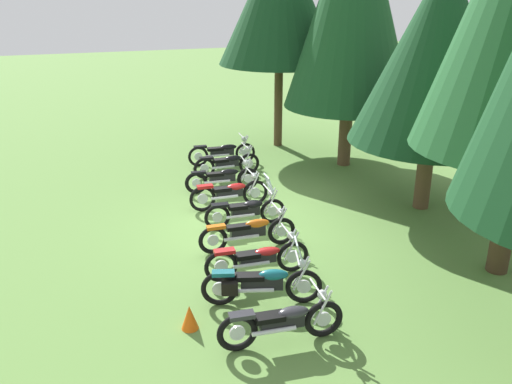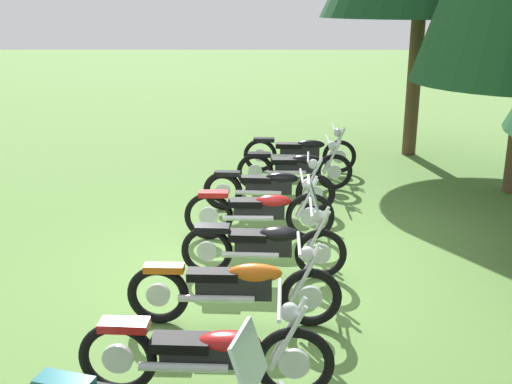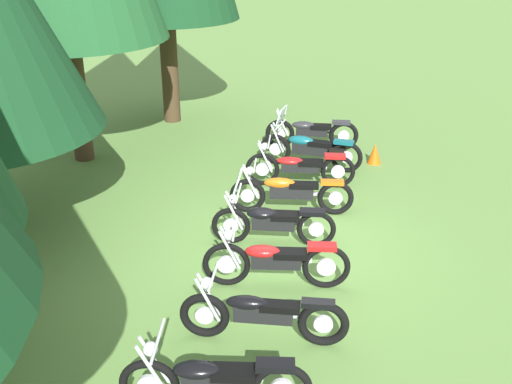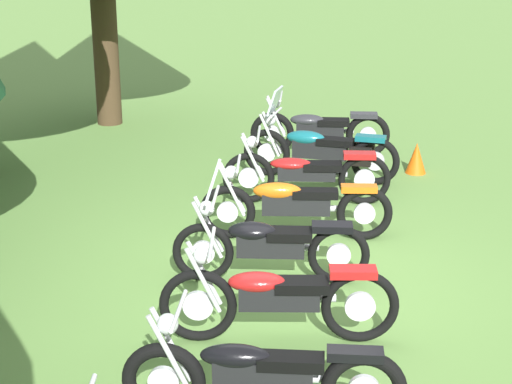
# 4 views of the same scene
# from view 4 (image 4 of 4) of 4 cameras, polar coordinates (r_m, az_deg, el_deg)

# --- Properties ---
(ground_plane) EXTENTS (80.00, 80.00, 0.00)m
(ground_plane) POSITION_cam_4_polar(r_m,az_deg,el_deg) (9.20, 2.12, -6.31)
(ground_plane) COLOR #608C42
(motorcycle_2) EXTENTS (0.68, 2.28, 0.99)m
(motorcycle_2) POSITION_cam_4_polar(r_m,az_deg,el_deg) (6.72, 0.31, -12.48)
(motorcycle_2) COLOR black
(motorcycle_2) RESTS_ON ground_plane
(motorcycle_3) EXTENTS (0.76, 2.27, 1.02)m
(motorcycle_3) POSITION_cam_4_polar(r_m,az_deg,el_deg) (7.86, 1.47, -7.19)
(motorcycle_3) COLOR black
(motorcycle_3) RESTS_ON ground_plane
(motorcycle_4) EXTENTS (0.77, 2.17, 1.35)m
(motorcycle_4) POSITION_cam_4_polar(r_m,az_deg,el_deg) (9.06, 0.81, -3.48)
(motorcycle_4) COLOR black
(motorcycle_4) RESTS_ON ground_plane
(motorcycle_5) EXTENTS (0.68, 2.39, 1.00)m
(motorcycle_5) POSITION_cam_4_polar(r_m,az_deg,el_deg) (10.24, 2.62, -0.88)
(motorcycle_5) COLOR black
(motorcycle_5) RESTS_ON ground_plane
(motorcycle_6) EXTENTS (0.78, 2.33, 1.02)m
(motorcycle_6) POSITION_cam_4_polar(r_m,az_deg,el_deg) (11.49, 3.42, 1.34)
(motorcycle_6) COLOR black
(motorcycle_6) RESTS_ON ground_plane
(motorcycle_7) EXTENTS (0.92, 2.33, 1.38)m
(motorcycle_7) POSITION_cam_4_polar(r_m,az_deg,el_deg) (12.49, 4.54, 2.94)
(motorcycle_7) COLOR black
(motorcycle_7) RESTS_ON ground_plane
(motorcycle_8) EXTENTS (0.73, 2.31, 1.02)m
(motorcycle_8) POSITION_cam_4_polar(r_m,az_deg,el_deg) (13.76, 4.35, 4.33)
(motorcycle_8) COLOR black
(motorcycle_8) RESTS_ON ground_plane
(traffic_cone) EXTENTS (0.32, 0.32, 0.48)m
(traffic_cone) POSITION_cam_4_polar(r_m,az_deg,el_deg) (13.10, 10.94, 2.31)
(traffic_cone) COLOR #EA590F
(traffic_cone) RESTS_ON ground_plane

